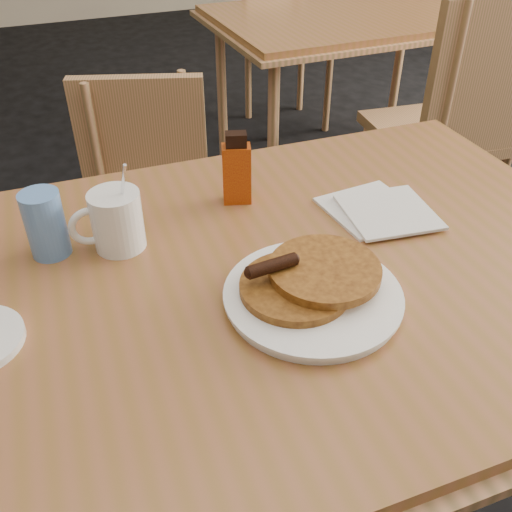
{
  "coord_description": "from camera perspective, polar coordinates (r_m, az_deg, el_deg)",
  "views": [
    {
      "loc": [
        -0.22,
        -0.65,
        1.34
      ],
      "look_at": [
        0.06,
        0.03,
        0.8
      ],
      "focal_mm": 40.0,
      "sensor_mm": 36.0,
      "label": 1
    }
  ],
  "objects": [
    {
      "name": "chair_main_far",
      "position": [
        1.7,
        -10.09,
        5.67
      ],
      "size": [
        0.47,
        0.48,
        0.82
      ],
      "rotation": [
        0.0,
        0.0,
        -0.32
      ],
      "color": "tan",
      "rests_on": "floor"
    },
    {
      "name": "neighbor_table",
      "position": [
        2.63,
        9.54,
        22.01
      ],
      "size": [
        1.19,
        0.81,
        0.75
      ],
      "rotation": [
        0.0,
        0.0,
        0.01
      ],
      "color": "brown",
      "rests_on": "floor"
    },
    {
      "name": "coffee_mug",
      "position": [
        1.02,
        -13.9,
        3.51
      ],
      "size": [
        0.13,
        0.09,
        0.17
      ],
      "rotation": [
        0.0,
        0.0,
        -0.04
      ],
      "color": "white",
      "rests_on": "main_table"
    },
    {
      "name": "napkin_stack",
      "position": [
        1.13,
        12.23,
        4.48
      ],
      "size": [
        0.2,
        0.21,
        0.01
      ],
      "rotation": [
        0.0,
        0.0,
        0.08
      ],
      "color": "silver",
      "rests_on": "main_table"
    },
    {
      "name": "main_table",
      "position": [
        0.98,
        0.26,
        -3.4
      ],
      "size": [
        1.38,
        0.96,
        0.75
      ],
      "rotation": [
        0.0,
        0.0,
        -0.03
      ],
      "color": "brown",
      "rests_on": "floor"
    },
    {
      "name": "syrup_bottle",
      "position": [
        1.12,
        -1.95,
        8.53
      ],
      "size": [
        0.06,
        0.05,
        0.15
      ],
      "rotation": [
        0.0,
        0.0,
        -0.31
      ],
      "color": "maroon",
      "rests_on": "main_table"
    },
    {
      "name": "pancake_plate",
      "position": [
        0.9,
        5.56,
        -3.37
      ],
      "size": [
        0.28,
        0.28,
        0.07
      ],
      "rotation": [
        0.0,
        0.0,
        -0.36
      ],
      "color": "white",
      "rests_on": "main_table"
    },
    {
      "name": "chair_neighbor_near",
      "position": [
        2.11,
        19.87,
        13.34
      ],
      "size": [
        0.49,
        0.49,
        0.98
      ],
      "rotation": [
        0.0,
        0.0,
        -0.11
      ],
      "color": "tan",
      "rests_on": "floor"
    },
    {
      "name": "chair_neighbor_far",
      "position": [
        3.3,
        2.61,
        22.4
      ],
      "size": [
        0.5,
        0.51,
        0.91
      ],
      "rotation": [
        0.0,
        0.0,
        0.26
      ],
      "color": "tan",
      "rests_on": "floor"
    },
    {
      "name": "blue_tumbler",
      "position": [
        1.03,
        -20.31,
        3.0
      ],
      "size": [
        0.07,
        0.07,
        0.12
      ],
      "primitive_type": "cylinder",
      "rotation": [
        0.0,
        0.0,
        0.1
      ],
      "color": "#5B8CD6",
      "rests_on": "main_table"
    }
  ]
}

